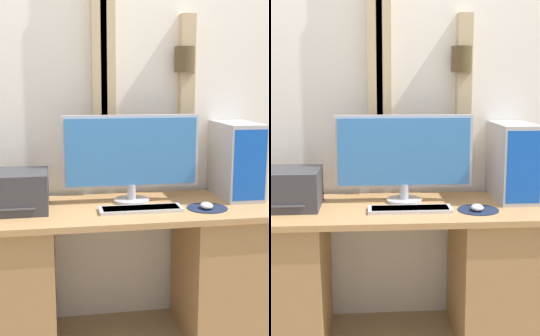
# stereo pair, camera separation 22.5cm
# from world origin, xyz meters

# --- Properties ---
(wall_back) EXTENTS (6.40, 0.16, 2.70)m
(wall_back) POSITION_xyz_m (0.00, 0.65, 1.36)
(wall_back) COLOR white
(wall_back) RESTS_ON ground_plane
(desk) EXTENTS (1.59, 0.60, 0.76)m
(desk) POSITION_xyz_m (0.00, 0.30, 0.39)
(desk) COLOR tan
(desk) RESTS_ON ground_plane
(monitor) EXTENTS (0.72, 0.19, 0.46)m
(monitor) POSITION_xyz_m (0.07, 0.40, 1.01)
(monitor) COLOR #B7B7BC
(monitor) RESTS_ON desk
(keyboard) EXTENTS (0.41, 0.12, 0.02)m
(keyboard) POSITION_xyz_m (0.09, 0.21, 0.77)
(keyboard) COLOR silver
(keyboard) RESTS_ON desk
(mousepad) EXTENTS (0.21, 0.21, 0.00)m
(mousepad) POSITION_xyz_m (0.43, 0.20, 0.76)
(mousepad) COLOR #19233D
(mousepad) RESTS_ON desk
(mouse) EXTENTS (0.06, 0.08, 0.03)m
(mouse) POSITION_xyz_m (0.42, 0.18, 0.78)
(mouse) COLOR silver
(mouse) RESTS_ON mousepad
(computer_tower) EXTENTS (0.20, 0.39, 0.41)m
(computer_tower) POSITION_xyz_m (0.67, 0.43, 0.96)
(computer_tower) COLOR #B2B2B7
(computer_tower) RESTS_ON desk
(printer) EXTENTS (0.40, 0.31, 0.20)m
(printer) POSITION_xyz_m (-0.56, 0.33, 0.85)
(printer) COLOR #38383D
(printer) RESTS_ON desk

